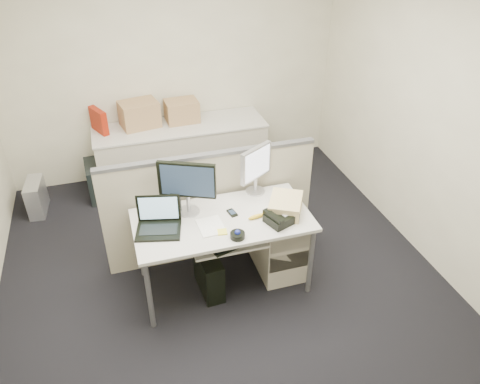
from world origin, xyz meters
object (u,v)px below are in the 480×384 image
object	(u,v)px
desk	(223,225)
laptop	(157,218)
desk_phone	(281,218)
monitor_main	(187,188)

from	to	relation	value
desk	laptop	world-z (taller)	laptop
desk	desk_phone	world-z (taller)	desk_phone
desk	monitor_main	world-z (taller)	monitor_main
monitor_main	laptop	xyz separation A→B (m)	(-0.29, -0.20, -0.11)
monitor_main	desk_phone	xyz separation A→B (m)	(0.71, -0.36, -0.21)
desk_phone	laptop	bearing A→B (deg)	150.00
desk	laptop	size ratio (longest dim) A/B	4.19
monitor_main	laptop	world-z (taller)	monitor_main
monitor_main	desk_phone	bearing A→B (deg)	-2.27
monitor_main	desk_phone	world-z (taller)	monitor_main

